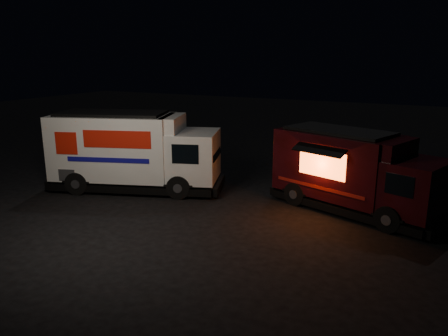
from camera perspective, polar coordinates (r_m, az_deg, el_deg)
ground at (r=15.61m, az=-3.91°, el=-5.77°), size 80.00×80.00×0.00m
white_truck at (r=18.20m, az=-11.41°, el=2.16°), size 7.44×4.61×3.19m
red_truck at (r=15.98m, az=16.96°, el=-0.54°), size 6.53×4.11×2.85m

